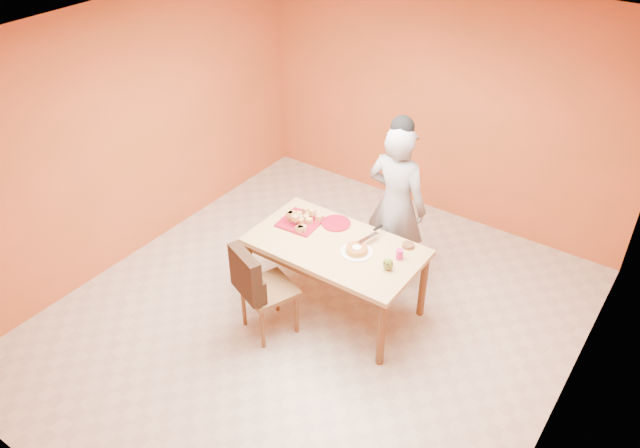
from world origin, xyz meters
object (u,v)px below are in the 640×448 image
Objects in this scene: red_dinner_plate at (336,223)px; sponge_cake at (357,249)px; egg_ornament at (388,264)px; checker_tin at (408,245)px; pastry_platter at (301,222)px; person at (396,205)px; dining_chair at (267,288)px; magenta_glass at (400,254)px; dining_table at (336,253)px.

red_dinner_plate is 0.49m from sponge_cake.
egg_ornament reaches higher than checker_tin.
person is at bearing 43.44° from pastry_platter.
sponge_cake is at bearing -173.74° from egg_ornament.
dining_chair reaches higher than egg_ornament.
magenta_glass is at bearing -84.93° from checker_tin.
magenta_glass reaches higher than dining_table.
egg_ornament is at bearing -4.40° from dining_table.
checker_tin is at bearing 95.07° from magenta_glass.
dining_table is at bearing -56.75° from red_dinner_plate.
sponge_cake is at bearing 1.53° from dining_table.
magenta_glass reaches higher than sponge_cake.
dining_chair reaches higher than magenta_glass.
dining_chair reaches higher than pastry_platter.
egg_ornament is 1.31× the size of magenta_glass.
magenta_glass is (0.91, 0.77, 0.30)m from dining_chair.
sponge_cake reaches higher than pastry_platter.
person is 4.70× the size of pastry_platter.
person is at bearing 74.46° from dining_table.
egg_ornament is 0.40m from checker_tin.
person is 15.70× the size of checker_tin.
person is at bearing 129.12° from egg_ornament.
red_dinner_plate is at bearing 145.93° from sponge_cake.
checker_tin is (0.75, 0.07, 0.01)m from red_dinner_plate.
person is 0.95m from pastry_platter.
checker_tin is (0.34, 0.34, -0.02)m from sponge_cake.
sponge_cake is (0.01, -0.74, -0.08)m from person.
person is 18.64× the size of magenta_glass.
checker_tin is at bearing 132.43° from person.
red_dinner_plate is at bearing -174.79° from checker_tin.
magenta_glass is at bearing 61.49° from dining_chair.
pastry_platter is 1.07m from checker_tin.
sponge_cake is 0.49m from checker_tin.
dining_table is 0.92× the size of person.
checker_tin is (0.36, -0.40, -0.09)m from person.
dining_chair is 0.95m from red_dinner_plate.
red_dinner_plate reaches higher than dining_table.
checker_tin is at bearing 31.80° from dining_table.
dining_table is 0.80m from person.
egg_ornament is (1.05, -0.14, 0.05)m from pastry_platter.
person is 0.88m from egg_ornament.
checker_tin reaches higher than red_dinner_plate.
egg_ornament is (0.90, 0.58, 0.32)m from dining_chair.
dining_table is 0.35m from red_dinner_plate.
dining_chair is at bearing -132.63° from checker_tin.
person reaches higher than dining_chair.
sponge_cake is (0.70, -0.09, 0.02)m from pastry_platter.
dining_chair is at bearing -78.30° from pastry_platter.
pastry_platter is at bearing -177.15° from magenta_glass.
dining_table is 1.65× the size of dining_chair.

